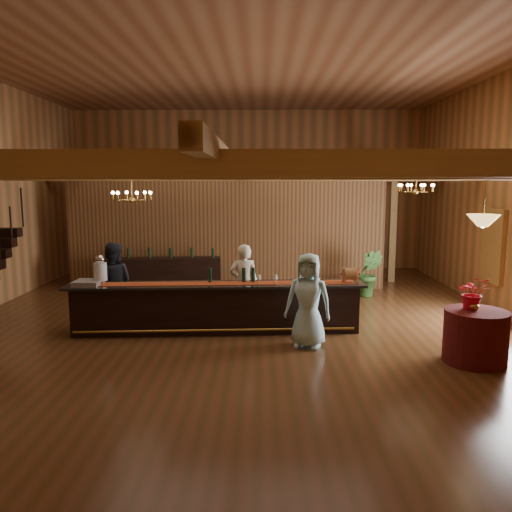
{
  "coord_description": "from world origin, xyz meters",
  "views": [
    {
      "loc": [
        0.52,
        -10.65,
        3.0
      ],
      "look_at": [
        0.4,
        0.31,
        1.4
      ],
      "focal_mm": 35.0,
      "sensor_mm": 36.0,
      "label": 1
    }
  ],
  "objects_px": {
    "tasting_bar": "(217,307)",
    "backbar_shelf": "(161,275)",
    "floor_plant": "(369,273)",
    "bartender": "(244,284)",
    "beverage_dispenser": "(100,270)",
    "guest": "(308,300)",
    "staff_second": "(113,283)",
    "chandelier_right": "(416,188)",
    "chandelier_left": "(132,195)",
    "raffle_drum": "(350,274)",
    "round_table": "(475,337)",
    "pendant_lamp": "(483,220)"
  },
  "relations": [
    {
      "from": "tasting_bar",
      "to": "backbar_shelf",
      "type": "height_order",
      "value": "tasting_bar"
    },
    {
      "from": "floor_plant",
      "to": "bartender",
      "type": "bearing_deg",
      "value": -141.45
    },
    {
      "from": "beverage_dispenser",
      "to": "guest",
      "type": "bearing_deg",
      "value": -11.42
    },
    {
      "from": "staff_second",
      "to": "bartender",
      "type": "bearing_deg",
      "value": -176.38
    },
    {
      "from": "staff_second",
      "to": "chandelier_right",
      "type": "bearing_deg",
      "value": -169.59
    },
    {
      "from": "chandelier_right",
      "to": "guest",
      "type": "relative_size",
      "value": 0.46
    },
    {
      "from": "chandelier_left",
      "to": "guest",
      "type": "distance_m",
      "value": 4.14
    },
    {
      "from": "chandelier_left",
      "to": "chandelier_right",
      "type": "xyz_separation_m",
      "value": [
        6.12,
        1.25,
        0.15
      ]
    },
    {
      "from": "bartender",
      "to": "guest",
      "type": "relative_size",
      "value": 0.98
    },
    {
      "from": "staff_second",
      "to": "chandelier_left",
      "type": "bearing_deg",
      "value": 151.89
    },
    {
      "from": "bartender",
      "to": "guest",
      "type": "bearing_deg",
      "value": 126.83
    },
    {
      "from": "guest",
      "to": "floor_plant",
      "type": "bearing_deg",
      "value": 82.32
    },
    {
      "from": "raffle_drum",
      "to": "round_table",
      "type": "bearing_deg",
      "value": -45.37
    },
    {
      "from": "round_table",
      "to": "pendant_lamp",
      "type": "height_order",
      "value": "pendant_lamp"
    },
    {
      "from": "backbar_shelf",
      "to": "guest",
      "type": "relative_size",
      "value": 1.91
    },
    {
      "from": "round_table",
      "to": "tasting_bar",
      "type": "bearing_deg",
      "value": 159.24
    },
    {
      "from": "tasting_bar",
      "to": "beverage_dispenser",
      "type": "bearing_deg",
      "value": 178.79
    },
    {
      "from": "raffle_drum",
      "to": "backbar_shelf",
      "type": "xyz_separation_m",
      "value": [
        -4.62,
        3.72,
        -0.7
      ]
    },
    {
      "from": "beverage_dispenser",
      "to": "staff_second",
      "type": "height_order",
      "value": "staff_second"
    },
    {
      "from": "chandelier_right",
      "to": "staff_second",
      "type": "relative_size",
      "value": 0.45
    },
    {
      "from": "chandelier_right",
      "to": "floor_plant",
      "type": "bearing_deg",
      "value": 110.19
    },
    {
      "from": "pendant_lamp",
      "to": "floor_plant",
      "type": "bearing_deg",
      "value": 98.52
    },
    {
      "from": "backbar_shelf",
      "to": "guest",
      "type": "height_order",
      "value": "guest"
    },
    {
      "from": "round_table",
      "to": "chandelier_left",
      "type": "height_order",
      "value": "chandelier_left"
    },
    {
      "from": "chandelier_right",
      "to": "floor_plant",
      "type": "xyz_separation_m",
      "value": [
        -0.63,
        1.72,
        -2.27
      ]
    },
    {
      "from": "guest",
      "to": "chandelier_right",
      "type": "bearing_deg",
      "value": 60.96
    },
    {
      "from": "beverage_dispenser",
      "to": "floor_plant",
      "type": "bearing_deg",
      "value": 28.85
    },
    {
      "from": "backbar_shelf",
      "to": "floor_plant",
      "type": "bearing_deg",
      "value": -11.0
    },
    {
      "from": "raffle_drum",
      "to": "staff_second",
      "type": "relative_size",
      "value": 0.19
    },
    {
      "from": "chandelier_right",
      "to": "pendant_lamp",
      "type": "distance_m",
      "value": 3.29
    },
    {
      "from": "backbar_shelf",
      "to": "floor_plant",
      "type": "height_order",
      "value": "floor_plant"
    },
    {
      "from": "tasting_bar",
      "to": "raffle_drum",
      "type": "height_order",
      "value": "raffle_drum"
    },
    {
      "from": "chandelier_right",
      "to": "beverage_dispenser",
      "type": "bearing_deg",
      "value": -166.33
    },
    {
      "from": "guest",
      "to": "tasting_bar",
      "type": "bearing_deg",
      "value": 170.57
    },
    {
      "from": "beverage_dispenser",
      "to": "raffle_drum",
      "type": "xyz_separation_m",
      "value": [
        5.02,
        0.21,
        -0.11
      ]
    },
    {
      "from": "backbar_shelf",
      "to": "chandelier_right",
      "type": "xyz_separation_m",
      "value": [
        6.31,
        -2.3,
        2.43
      ]
    },
    {
      "from": "raffle_drum",
      "to": "chandelier_right",
      "type": "bearing_deg",
      "value": 40.1
    },
    {
      "from": "tasting_bar",
      "to": "staff_second",
      "type": "distance_m",
      "value": 2.4
    },
    {
      "from": "bartender",
      "to": "round_table",
      "type": "bearing_deg",
      "value": 148.04
    },
    {
      "from": "tasting_bar",
      "to": "staff_second",
      "type": "bearing_deg",
      "value": 161.22
    },
    {
      "from": "beverage_dispenser",
      "to": "backbar_shelf",
      "type": "xyz_separation_m",
      "value": [
        0.39,
        3.93,
        -0.81
      ]
    },
    {
      "from": "floor_plant",
      "to": "backbar_shelf",
      "type": "bearing_deg",
      "value": 174.13
    },
    {
      "from": "staff_second",
      "to": "floor_plant",
      "type": "xyz_separation_m",
      "value": [
        6.05,
        2.63,
        -0.25
      ]
    },
    {
      "from": "round_table",
      "to": "pendant_lamp",
      "type": "relative_size",
      "value": 1.15
    },
    {
      "from": "backbar_shelf",
      "to": "floor_plant",
      "type": "xyz_separation_m",
      "value": [
        5.68,
        -0.58,
        0.16
      ]
    },
    {
      "from": "bartender",
      "to": "staff_second",
      "type": "relative_size",
      "value": 0.98
    },
    {
      "from": "chandelier_left",
      "to": "staff_second",
      "type": "xyz_separation_m",
      "value": [
        -0.56,
        0.33,
        -1.88
      ]
    },
    {
      "from": "chandelier_left",
      "to": "round_table",
      "type": "bearing_deg",
      "value": -17.8
    },
    {
      "from": "chandelier_right",
      "to": "staff_second",
      "type": "height_order",
      "value": "chandelier_right"
    },
    {
      "from": "beverage_dispenser",
      "to": "raffle_drum",
      "type": "bearing_deg",
      "value": 2.38
    }
  ]
}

